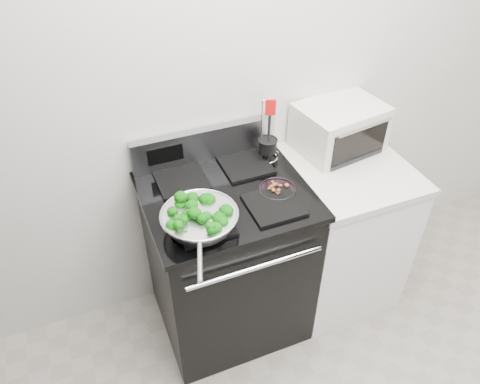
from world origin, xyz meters
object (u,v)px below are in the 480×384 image
gas_range (228,259)px  utensil_holder (267,148)px  bacon_plate (277,188)px  skillet (200,219)px  toaster_oven (339,127)px

gas_range → utensil_holder: size_ratio=3.23×
bacon_plate → utensil_holder: size_ratio=0.51×
skillet → utensil_holder: 0.62m
gas_range → toaster_oven: toaster_oven is taller
utensil_holder → gas_range: bearing=-126.4°
bacon_plate → utensil_holder: (0.07, 0.26, 0.05)m
utensil_holder → toaster_oven: size_ratio=0.73×
skillet → toaster_oven: toaster_oven is taller
gas_range → bacon_plate: bearing=-18.1°
utensil_holder → toaster_oven: utensil_holder is taller
toaster_oven → skillet: bearing=-166.4°
utensil_holder → skillet: bearing=-121.0°
gas_range → toaster_oven: bearing=14.1°
gas_range → toaster_oven: 0.93m
gas_range → skillet: 0.58m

